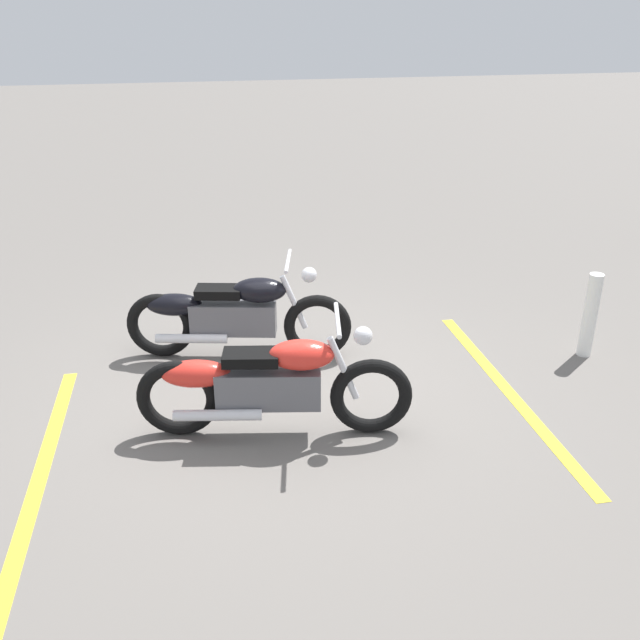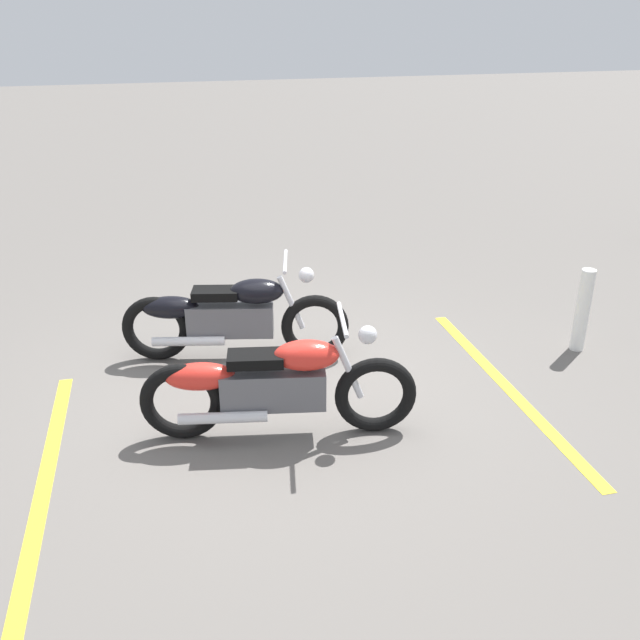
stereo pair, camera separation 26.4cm
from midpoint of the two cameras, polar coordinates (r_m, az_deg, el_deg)
ground_plane at (r=6.39m, az=-2.16°, el=-5.64°), size 60.00×60.00×0.00m
motorcycle_bright_foreground at (r=5.53m, az=-3.03°, el=-5.32°), size 2.21×0.71×1.04m
motorcycle_dark_foreground at (r=6.79m, az=-6.18°, el=0.46°), size 2.19×0.76×1.04m
bollard_post at (r=7.35m, az=22.44°, el=0.34°), size 0.14×0.14×0.87m
parking_stripe_near at (r=5.65m, az=-20.91°, el=-11.92°), size 0.26×3.20×0.01m
parking_stripe_mid at (r=6.61m, az=16.42°, el=-5.64°), size 0.26×3.20×0.01m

